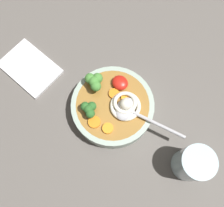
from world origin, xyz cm
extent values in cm
cube|color=#5B5651|center=(0.00, 0.00, 1.27)|extent=(108.23, 108.23, 2.53)
cylinder|color=#9EB2A3|center=(0.21, 3.22, 4.92)|extent=(20.13, 20.13, 4.78)
cylinder|color=olive|center=(0.21, 3.22, 5.11)|extent=(17.71, 17.71, 4.39)
torus|color=silver|center=(-2.64, 1.60, 7.82)|extent=(7.37, 7.37, 1.02)
torus|color=silver|center=(-2.17, 1.28, 8.63)|extent=(7.89, 7.89, 0.91)
sphere|color=silver|center=(-2.64, 1.60, 9.14)|extent=(2.86, 2.86, 2.86)
ellipsoid|color=#B7B7BC|center=(-3.16, 2.21, 8.11)|extent=(5.93, 7.01, 1.60)
cylinder|color=#B7B7BC|center=(-10.35, 0.06, 8.11)|extent=(14.60, 5.06, 0.80)
ellipsoid|color=red|center=(2.25, -1.77, 8.22)|extent=(4.06, 3.65, 1.82)
cylinder|color=#7A9E60|center=(2.66, 8.49, 7.90)|extent=(1.11, 1.11, 1.19)
sphere|color=#2D6628|center=(2.66, 8.49, 9.58)|extent=(2.17, 2.17, 2.17)
sphere|color=#2D6628|center=(3.74, 8.49, 9.39)|extent=(2.17, 2.17, 2.17)
sphere|color=#2D6628|center=(1.67, 8.88, 9.48)|extent=(2.17, 2.17, 2.17)
sphere|color=#2D6628|center=(2.66, 7.40, 9.43)|extent=(2.17, 2.17, 2.17)
cylinder|color=#7A9E60|center=(6.51, 2.86, 8.00)|extent=(1.29, 1.29, 1.38)
sphere|color=#478938|center=(6.51, 2.86, 9.96)|extent=(2.54, 2.54, 2.54)
sphere|color=#478938|center=(7.78, 2.86, 9.73)|extent=(2.54, 2.54, 2.54)
sphere|color=#478938|center=(5.36, 3.32, 9.85)|extent=(2.54, 2.54, 2.54)
sphere|color=#478938|center=(6.51, 1.59, 9.78)|extent=(2.54, 2.54, 2.54)
cylinder|color=orange|center=(1.55, 1.15, 7.64)|extent=(2.52, 2.52, 0.65)
cylinder|color=orange|center=(-1.18, -0.39, 7.65)|extent=(2.08, 2.08, 0.67)
cylinder|color=orange|center=(-0.36, 9.42, 7.62)|extent=(2.91, 2.91, 0.63)
cylinder|color=orange|center=(-3.30, 8.33, 7.64)|extent=(2.59, 2.59, 0.67)
cylinder|color=silver|center=(-22.42, 1.08, 7.41)|extent=(7.52, 7.52, 9.76)
cube|color=white|center=(24.45, 10.12, 2.93)|extent=(15.90, 11.34, 0.80)
camera|label=1|loc=(-12.29, 16.36, 62.72)|focal=39.02mm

